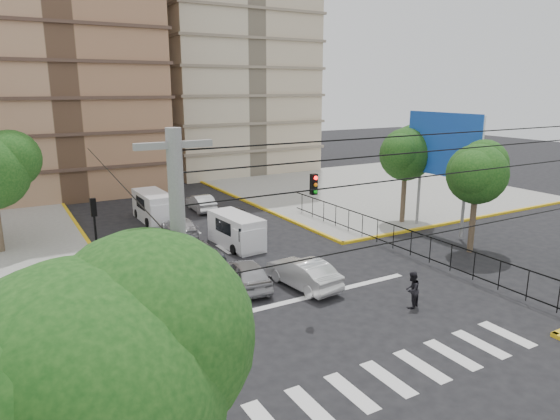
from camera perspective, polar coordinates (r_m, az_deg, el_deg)
ground at (r=23.24m, az=3.64°, el=-11.24°), size 160.00×160.00×0.00m
sidewalk_ne at (r=50.07m, az=10.11°, el=2.35°), size 26.00×26.00×0.15m
crosswalk_stripes at (r=19.13m, az=14.09°, el=-17.53°), size 12.00×2.40×0.01m
stop_line at (r=24.15m, az=2.04°, el=-10.20°), size 13.00×0.40×0.01m
park_fence at (r=31.78m, az=12.75°, el=-4.56°), size 0.10×22.50×1.66m
billboard at (r=35.39m, az=18.19°, el=6.91°), size 0.36×6.20×8.10m
tree_sw_near at (r=8.81m, az=-21.07°, el=-18.34°), size 5.63×4.60×7.57m
tree_park_a at (r=31.93m, az=21.69°, el=4.15°), size 4.41×3.60×6.83m
tree_park_c at (r=37.27m, az=14.29°, el=6.46°), size 4.65×3.80×7.25m
traffic_light_nw at (r=26.45m, az=-20.38°, el=-1.78°), size 0.28×0.22×4.40m
traffic_light_hanging at (r=19.80m, az=7.15°, el=2.27°), size 18.00×9.12×0.92m
utility_pole_sw at (r=10.24m, az=-10.86°, el=-16.03°), size 1.40×0.28×9.00m
van_right_lane at (r=31.56m, az=-4.84°, el=-2.50°), size 2.14×4.67×2.04m
van_left_lane at (r=38.64m, az=-14.16°, el=0.26°), size 2.06×4.89×2.19m
car_silver_front_left at (r=25.40m, az=-3.96°, el=-7.23°), size 2.21×4.43×1.45m
car_white_front_right at (r=25.36m, az=2.62°, el=-7.19°), size 2.09×4.68×1.49m
car_grey_mid_left at (r=29.37m, az=-9.76°, el=-4.64°), size 2.31×4.65×1.27m
car_silver_rear_left at (r=34.25m, az=-11.35°, el=-1.98°), size 2.40×4.81×1.34m
car_darkgrey_mid_right at (r=36.80m, az=-5.46°, el=-0.63°), size 2.01×4.21×1.39m
car_white_rear_right at (r=41.33m, az=-9.02°, el=0.83°), size 1.62×4.16×1.35m
pedestrian_crosswalk at (r=23.79m, az=14.85°, el=-8.81°), size 1.03×0.93×1.73m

